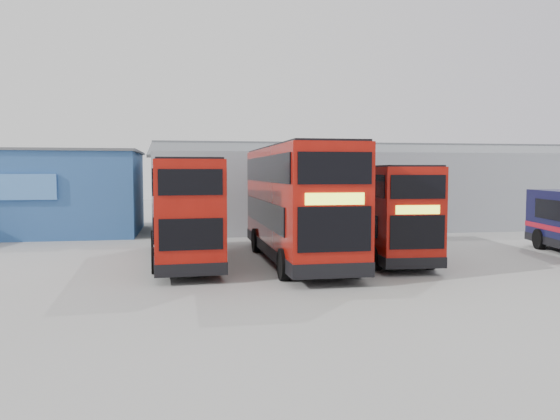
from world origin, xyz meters
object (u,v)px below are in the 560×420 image
at_px(office_block, 38,192).
at_px(maintenance_shed, 370,189).
at_px(double_decker_right, 379,212).
at_px(double_decker_left, 182,211).
at_px(double_decker_centre, 297,204).

bearing_deg(office_block, maintenance_shed, 5.21).
relative_size(office_block, maintenance_shed, 0.40).
height_order(maintenance_shed, double_decker_right, maintenance_shed).
height_order(office_block, double_decker_right, office_block).
xyz_separation_m(double_decker_left, double_decker_centre, (4.78, -0.71, 0.28)).
bearing_deg(double_decker_centre, office_block, 135.97).
height_order(maintenance_shed, double_decker_left, maintenance_shed).
relative_size(double_decker_centre, double_decker_right, 1.19).
bearing_deg(double_decker_left, double_decker_right, 175.54).
relative_size(maintenance_shed, double_decker_centre, 2.63).
bearing_deg(double_decker_centre, maintenance_shed, 59.62).
relative_size(office_block, double_decker_left, 1.19).
distance_m(double_decker_left, double_decker_centre, 4.84).
height_order(double_decker_left, double_decker_centre, double_decker_centre).
xyz_separation_m(office_block, double_decker_left, (8.70, -12.10, -0.44)).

